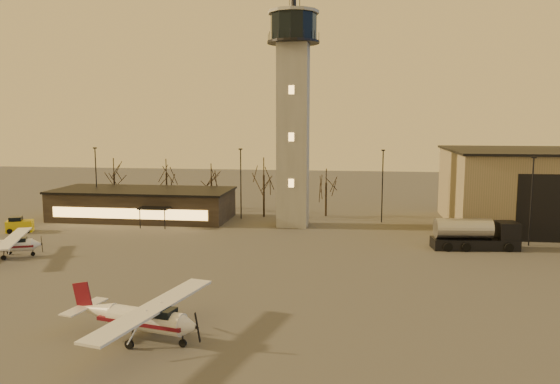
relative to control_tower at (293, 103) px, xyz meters
name	(u,v)px	position (x,y,z in m)	size (l,w,h in m)	color
ground	(250,296)	(0.00, -30.00, -16.33)	(220.00, 220.00, 0.00)	#43413E
control_tower	(293,103)	(0.00, 0.00, 0.00)	(6.80, 6.80, 32.60)	gray
terminal	(143,204)	(-21.99, 1.98, -14.17)	(25.40, 12.20, 4.30)	black
light_poles	(297,185)	(0.50, 1.00, -10.92)	(58.50, 12.25, 10.14)	black
tree_row	(212,174)	(-13.70, 9.16, -10.39)	(37.20, 9.20, 8.80)	black
cessna_front	(149,324)	(-4.66, -39.92, -15.13)	(10.09, 12.67, 3.49)	silver
cessna_rear	(10,247)	(-27.15, -21.09, -15.30)	(8.73, 10.59, 2.99)	silver
fuel_truck	(474,237)	(21.49, -10.55, -14.97)	(9.49, 3.86, 3.43)	black
service_cart	(19,226)	(-34.06, -9.16, -15.57)	(3.52, 2.88, 1.98)	gold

